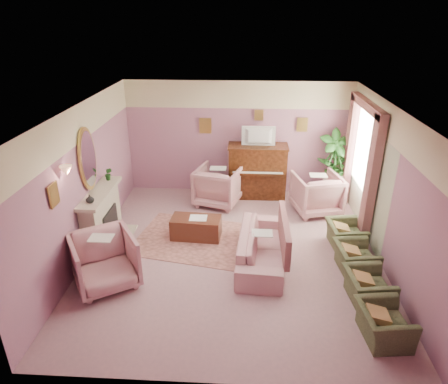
# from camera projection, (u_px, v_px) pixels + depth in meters

# --- Properties ---
(floor) EXTENTS (5.50, 6.00, 0.01)m
(floor) POSITION_uv_depth(u_px,v_px,m) (233.00, 253.00, 7.74)
(floor) COLOR #A77D85
(floor) RESTS_ON ground
(ceiling) EXTENTS (5.50, 6.00, 0.01)m
(ceiling) POSITION_uv_depth(u_px,v_px,m) (234.00, 109.00, 6.59)
(ceiling) COLOR beige
(ceiling) RESTS_ON wall_back
(wall_back) EXTENTS (5.50, 0.02, 2.80)m
(wall_back) POSITION_uv_depth(u_px,v_px,m) (238.00, 138.00, 9.89)
(wall_back) COLOR slate
(wall_back) RESTS_ON floor
(wall_front) EXTENTS (5.50, 0.02, 2.80)m
(wall_front) POSITION_uv_depth(u_px,v_px,m) (224.00, 294.00, 4.44)
(wall_front) COLOR slate
(wall_front) RESTS_ON floor
(wall_left) EXTENTS (0.02, 6.00, 2.80)m
(wall_left) POSITION_uv_depth(u_px,v_px,m) (84.00, 183.00, 7.31)
(wall_left) COLOR slate
(wall_left) RESTS_ON floor
(wall_right) EXTENTS (0.02, 6.00, 2.80)m
(wall_right) POSITION_uv_depth(u_px,v_px,m) (389.00, 190.00, 7.02)
(wall_right) COLOR slate
(wall_right) RESTS_ON floor
(picture_rail_band) EXTENTS (5.50, 0.01, 0.65)m
(picture_rail_band) POSITION_uv_depth(u_px,v_px,m) (238.00, 95.00, 9.44)
(picture_rail_band) COLOR beige
(picture_rail_band) RESTS_ON wall_back
(stripe_panel) EXTENTS (0.01, 3.00, 2.15)m
(stripe_panel) POSITION_uv_depth(u_px,v_px,m) (366.00, 179.00, 8.34)
(stripe_panel) COLOR #B1B999
(stripe_panel) RESTS_ON wall_right
(fireplace_surround) EXTENTS (0.30, 1.40, 1.10)m
(fireplace_surround) POSITION_uv_depth(u_px,v_px,m) (102.00, 219.00, 7.83)
(fireplace_surround) COLOR #BEB497
(fireplace_surround) RESTS_ON floor
(fireplace_inset) EXTENTS (0.18, 0.72, 0.68)m
(fireplace_inset) POSITION_uv_depth(u_px,v_px,m) (108.00, 226.00, 7.89)
(fireplace_inset) COLOR black
(fireplace_inset) RESTS_ON floor
(fire_ember) EXTENTS (0.06, 0.54, 0.10)m
(fire_ember) POSITION_uv_depth(u_px,v_px,m) (111.00, 234.00, 7.96)
(fire_ember) COLOR orange
(fire_ember) RESTS_ON floor
(mantel_shelf) EXTENTS (0.40, 1.55, 0.07)m
(mantel_shelf) POSITION_uv_depth(u_px,v_px,m) (100.00, 193.00, 7.60)
(mantel_shelf) COLOR #BEB497
(mantel_shelf) RESTS_ON fireplace_surround
(hearth) EXTENTS (0.55, 1.50, 0.02)m
(hearth) POSITION_uv_depth(u_px,v_px,m) (115.00, 243.00, 8.04)
(hearth) COLOR #BEB497
(hearth) RESTS_ON floor
(mirror_frame) EXTENTS (0.04, 0.72, 1.20)m
(mirror_frame) POSITION_uv_depth(u_px,v_px,m) (87.00, 159.00, 7.32)
(mirror_frame) COLOR #AD9243
(mirror_frame) RESTS_ON wall_left
(mirror_glass) EXTENTS (0.01, 0.60, 1.06)m
(mirror_glass) POSITION_uv_depth(u_px,v_px,m) (89.00, 159.00, 7.32)
(mirror_glass) COLOR white
(mirror_glass) RESTS_ON wall_left
(sconce_shade) EXTENTS (0.20, 0.20, 0.16)m
(sconce_shade) POSITION_uv_depth(u_px,v_px,m) (66.00, 171.00, 6.29)
(sconce_shade) COLOR tan
(sconce_shade) RESTS_ON wall_left
(piano) EXTENTS (1.40, 0.60, 1.30)m
(piano) POSITION_uv_depth(u_px,v_px,m) (257.00, 172.00, 9.89)
(piano) COLOR #3E1D0C
(piano) RESTS_ON floor
(piano_keyshelf) EXTENTS (1.30, 0.12, 0.06)m
(piano_keyshelf) POSITION_uv_depth(u_px,v_px,m) (258.00, 174.00, 9.54)
(piano_keyshelf) COLOR #3E1D0C
(piano_keyshelf) RESTS_ON piano
(piano_keys) EXTENTS (1.20, 0.08, 0.02)m
(piano_keys) POSITION_uv_depth(u_px,v_px,m) (258.00, 173.00, 9.52)
(piano_keys) COLOR white
(piano_keys) RESTS_ON piano
(piano_top) EXTENTS (1.45, 0.65, 0.04)m
(piano_top) POSITION_uv_depth(u_px,v_px,m) (258.00, 146.00, 9.61)
(piano_top) COLOR #3E1D0C
(piano_top) RESTS_ON piano
(television) EXTENTS (0.80, 0.12, 0.48)m
(television) POSITION_uv_depth(u_px,v_px,m) (259.00, 135.00, 9.45)
(television) COLOR black
(television) RESTS_ON piano
(print_back_left) EXTENTS (0.30, 0.03, 0.38)m
(print_back_left) POSITION_uv_depth(u_px,v_px,m) (205.00, 126.00, 9.77)
(print_back_left) COLOR #AD9243
(print_back_left) RESTS_ON wall_back
(print_back_right) EXTENTS (0.26, 0.03, 0.34)m
(print_back_right) POSITION_uv_depth(u_px,v_px,m) (302.00, 125.00, 9.62)
(print_back_right) COLOR #AD9243
(print_back_right) RESTS_ON wall_back
(print_back_mid) EXTENTS (0.22, 0.03, 0.26)m
(print_back_mid) POSITION_uv_depth(u_px,v_px,m) (259.00, 115.00, 9.58)
(print_back_mid) COLOR #AD9243
(print_back_mid) RESTS_ON wall_back
(print_left_wall) EXTENTS (0.03, 0.28, 0.36)m
(print_left_wall) POSITION_uv_depth(u_px,v_px,m) (54.00, 195.00, 6.08)
(print_left_wall) COLOR #AD9243
(print_left_wall) RESTS_ON wall_left
(window_blind) EXTENTS (0.03, 1.40, 1.80)m
(window_blind) POSITION_uv_depth(u_px,v_px,m) (366.00, 147.00, 8.31)
(window_blind) COLOR beige
(window_blind) RESTS_ON wall_right
(curtain_left) EXTENTS (0.16, 0.34, 2.60)m
(curtain_left) POSITION_uv_depth(u_px,v_px,m) (371.00, 181.00, 7.64)
(curtain_left) COLOR #8D5455
(curtain_left) RESTS_ON floor
(curtain_right) EXTENTS (0.16, 0.34, 2.60)m
(curtain_right) POSITION_uv_depth(u_px,v_px,m) (349.00, 151.00, 9.32)
(curtain_right) COLOR #8D5455
(curtain_right) RESTS_ON floor
(pelmet) EXTENTS (0.16, 2.20, 0.16)m
(pelmet) POSITION_uv_depth(u_px,v_px,m) (368.00, 105.00, 7.96)
(pelmet) COLOR #8D5455
(pelmet) RESTS_ON wall_right
(mantel_plant) EXTENTS (0.16, 0.16, 0.28)m
(mantel_plant) POSITION_uv_depth(u_px,v_px,m) (108.00, 174.00, 8.03)
(mantel_plant) COLOR #1C4C19
(mantel_plant) RESTS_ON mantel_shelf
(mantel_vase) EXTENTS (0.16, 0.16, 0.16)m
(mantel_vase) POSITION_uv_depth(u_px,v_px,m) (90.00, 199.00, 7.10)
(mantel_vase) COLOR beige
(mantel_vase) RESTS_ON mantel_shelf
(area_rug) EXTENTS (2.80, 2.25, 0.01)m
(area_rug) POSITION_uv_depth(u_px,v_px,m) (199.00, 239.00, 8.18)
(area_rug) COLOR #A5675E
(area_rug) RESTS_ON floor
(coffee_table) EXTENTS (1.03, 0.57, 0.45)m
(coffee_table) POSITION_uv_depth(u_px,v_px,m) (196.00, 228.00, 8.18)
(coffee_table) COLOR #4D2618
(coffee_table) RESTS_ON floor
(table_paper) EXTENTS (0.35, 0.28, 0.01)m
(table_paper) POSITION_uv_depth(u_px,v_px,m) (198.00, 218.00, 8.08)
(table_paper) COLOR white
(table_paper) RESTS_ON coffee_table
(sofa) EXTENTS (0.69, 2.07, 0.84)m
(sofa) POSITION_uv_depth(u_px,v_px,m) (262.00, 241.00, 7.33)
(sofa) COLOR #C78F91
(sofa) RESTS_ON floor
(sofa_throw) EXTENTS (0.10, 1.57, 0.58)m
(sofa_throw) POSITION_uv_depth(u_px,v_px,m) (284.00, 233.00, 7.23)
(sofa_throw) COLOR #8D5455
(sofa_throw) RESTS_ON sofa
(floral_armchair_left) EXTENTS (0.98, 0.98, 1.03)m
(floral_armchair_left) POSITION_uv_depth(u_px,v_px,m) (218.00, 184.00, 9.53)
(floral_armchair_left) COLOR #C78F91
(floral_armchair_left) RESTS_ON floor
(floral_armchair_right) EXTENTS (0.98, 0.98, 1.03)m
(floral_armchair_right) POSITION_uv_depth(u_px,v_px,m) (317.00, 191.00, 9.13)
(floral_armchair_right) COLOR #C78F91
(floral_armchair_right) RESTS_ON floor
(floral_armchair_front) EXTENTS (0.98, 0.98, 1.03)m
(floral_armchair_front) POSITION_uv_depth(u_px,v_px,m) (104.00, 259.00, 6.65)
(floral_armchair_front) COLOR #C78F91
(floral_armchair_front) RESTS_ON floor
(olive_chair_a) EXTENTS (0.54, 0.77, 0.67)m
(olive_chair_a) POSITION_uv_depth(u_px,v_px,m) (384.00, 319.00, 5.59)
(olive_chair_a) COLOR #4A5332
(olive_chair_a) RESTS_ON floor
(olive_chair_b) EXTENTS (0.54, 0.77, 0.67)m
(olive_chair_b) POSITION_uv_depth(u_px,v_px,m) (368.00, 283.00, 6.34)
(olive_chair_b) COLOR #4A5332
(olive_chair_b) RESTS_ON floor
(olive_chair_c) EXTENTS (0.54, 0.77, 0.67)m
(olive_chair_c) POSITION_uv_depth(u_px,v_px,m) (356.00, 254.00, 7.09)
(olive_chair_c) COLOR #4A5332
(olive_chair_c) RESTS_ON floor
(olive_chair_d) EXTENTS (0.54, 0.77, 0.67)m
(olive_chair_d) POSITION_uv_depth(u_px,v_px,m) (346.00, 231.00, 7.83)
(olive_chair_d) COLOR #4A5332
(olive_chair_d) RESTS_ON floor
(side_table) EXTENTS (0.52, 0.52, 0.70)m
(side_table) POSITION_uv_depth(u_px,v_px,m) (333.00, 187.00, 9.78)
(side_table) COLOR silver
(side_table) RESTS_ON floor
(side_plant_big) EXTENTS (0.30, 0.30, 0.34)m
(side_plant_big) POSITION_uv_depth(u_px,v_px,m) (336.00, 167.00, 9.57)
(side_plant_big) COLOR #1C4C19
(side_plant_big) RESTS_ON side_table
(side_plant_small) EXTENTS (0.16, 0.16, 0.28)m
(side_plant_small) POSITION_uv_depth(u_px,v_px,m) (342.00, 170.00, 9.48)
(side_plant_small) COLOR #1C4C19
(side_plant_small) RESTS_ON side_table
(palm_pot) EXTENTS (0.34, 0.34, 0.34)m
(palm_pot) POSITION_uv_depth(u_px,v_px,m) (330.00, 193.00, 9.88)
(palm_pot) COLOR brown
(palm_pot) RESTS_ON floor
(palm_plant) EXTENTS (0.76, 0.76, 1.44)m
(palm_plant) POSITION_uv_depth(u_px,v_px,m) (334.00, 159.00, 9.51)
(palm_plant) COLOR #1C4C19
(palm_plant) RESTS_ON palm_pot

